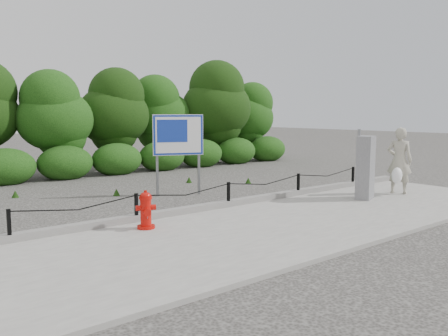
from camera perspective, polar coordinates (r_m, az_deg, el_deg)
ground at (r=11.50m, az=0.54°, el=-5.05°), size 90.00×90.00×0.00m
sidewalk at (r=10.08m, az=7.92°, el=-6.59°), size 14.00×4.00×0.08m
curb at (r=11.51m, az=0.39°, el=-4.28°), size 14.00×0.22×0.14m
chain_barrier at (r=11.42m, az=0.55°, el=-2.81°), size 10.06×0.06×0.60m
treeline at (r=19.23m, az=-15.46°, el=6.67°), size 20.11×3.56×4.57m
fire_hydrant at (r=9.43m, az=-9.38°, el=-5.05°), size 0.46×0.46×0.76m
pedestrian at (r=14.05m, az=20.33°, el=0.74°), size 0.85×0.79×1.85m
utility_cabinet at (r=12.94m, az=16.64°, el=0.06°), size 0.72×0.57×1.82m
advertising_sign at (r=13.36m, az=-5.55°, el=3.55°), size 1.33×0.62×2.28m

